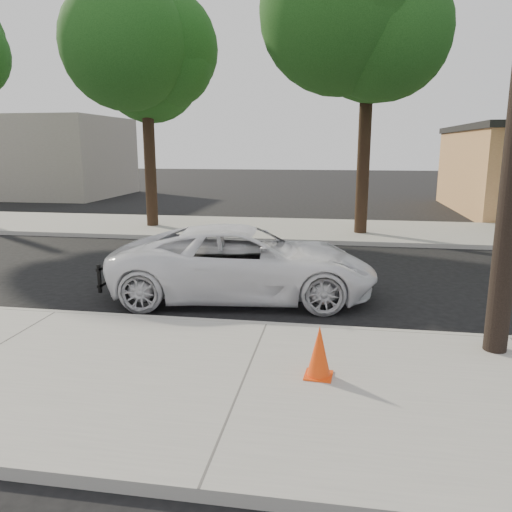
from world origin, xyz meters
name	(u,v)px	position (x,y,z in m)	size (l,w,h in m)	color
ground	(280,296)	(0.00, 0.00, 0.00)	(120.00, 120.00, 0.00)	black
near_sidewalk	(243,385)	(0.00, -4.30, 0.07)	(90.00, 4.40, 0.15)	gray
far_sidewalk	(306,230)	(0.00, 8.50, 0.07)	(90.00, 5.00, 0.15)	gray
curb_near	(267,327)	(0.00, -2.10, 0.07)	(90.00, 0.12, 0.16)	#9E9B93
building_far	(13,157)	(-20.00, 20.00, 2.50)	(14.00, 8.00, 5.00)	gray
tree_b	(149,63)	(-5.81, 8.06, 6.15)	(4.34, 4.20, 8.45)	black
tree_c	(376,30)	(2.22, 7.64, 6.91)	(4.96, 4.80, 9.55)	black
police_cruiser	(245,262)	(-0.75, -0.16, 0.77)	(2.56, 5.55, 1.54)	white
traffic_cone	(319,352)	(0.98, -4.04, 0.50)	(0.40, 0.40, 0.72)	#F6420C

